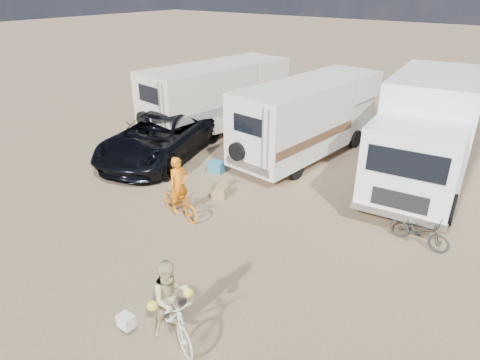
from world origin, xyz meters
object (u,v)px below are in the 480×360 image
Objects in this scene: rv_left at (216,99)px; bike_woman at (172,314)px; box_truck at (426,136)px; rider_woman at (171,305)px; crate at (220,191)px; dark_suv at (160,136)px; bike_man at (180,202)px; rider_man at (179,190)px; bike_parked at (419,231)px; cooler at (216,167)px; rv_main at (308,120)px.

rv_left is 12.31m from bike_woman.
box_truck reaches higher than rider_woman.
dark_suv is at bearing 162.80° from crate.
bike_man is 0.38m from rider_man.
bike_parked is at bearing -2.37° from bike_woman.
bike_woman is at bearing -67.03° from cooler.
bike_man is (3.79, -2.83, -0.40)m from dark_suv.
rv_left is (-4.70, 0.14, 0.04)m from rv_main.
bike_parked is at bearing -79.97° from box_truck.
crate is (-2.97, 5.01, -0.36)m from bike_woman.
rider_woman is (6.92, -6.24, -0.07)m from dark_suv.
rv_main is 1.03× the size of box_truck.
rv_left is 12.29m from rider_woman.
cooler is at bearing 32.51° from rider_man.
box_truck is 7.89m from rider_man.
box_truck is 7.01m from cooler.
bike_woman is 5.84m from crate.
bike_man is at bearing -79.84° from cooler.
rv_left is 9.04m from box_truck.
bike_man is at bearing 122.18° from bike_parked.
rider_woman is at bearing 163.26° from bike_parked.
box_truck reaches higher than rv_left.
bike_man reaches higher than crate.
rv_left is 4.38× the size of rider_woman.
cooler is (-4.28, 6.38, -0.57)m from rider_woman.
rv_main is at bearing 84.55° from crate.
bike_woman is (2.52, -9.78, -0.90)m from rv_main.
dark_suv is at bearing 172.23° from cooler.
crate is at bearing -90.07° from rv_main.
dark_suv is at bearing 64.71° from rider_man.
bike_woman is at bearing -59.34° from crate.
dark_suv is 9.75m from bike_parked.
rv_main is 6.48m from bike_man.
rv_left is at bearing -176.34° from rv_main.
dark_suv is 4.18m from crate.
bike_man is (-0.62, -6.38, -1.00)m from rv_main.
bike_man is 0.94× the size of bike_woman.
bike_woman is 6.67m from bike_parked.
bike_parked is 3.41× the size of crate.
bike_man is (4.08, -6.52, -1.05)m from rv_left.
dark_suv is 2.72m from cooler.
rider_woman reaches higher than crate.
rider_man is at bearing -90.14° from rv_main.
cooler is (-6.08, -3.11, -1.57)m from box_truck.
cooler is at bearing 32.51° from bike_man.
dark_suv is at bearing 97.16° from bike_parked.
rv_main is 4.03m from cooler.
box_truck reaches higher than rider_man.
rv_left reaches higher than dark_suv.
bike_man is 1.03× the size of rider_man.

